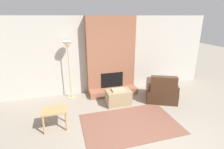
% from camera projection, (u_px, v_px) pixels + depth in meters
% --- Properties ---
extents(ground_plane, '(24.00, 24.00, 0.00)m').
position_uv_depth(ground_plane, '(152.00, 149.00, 3.57)').
color(ground_plane, gray).
extents(wall_back, '(7.51, 0.06, 2.60)m').
position_uv_depth(wall_back, '(109.00, 55.00, 6.10)').
color(wall_back, '#BCB7AD').
rests_on(wall_back, ground_plane).
extents(fireplace, '(1.65, 0.69, 2.60)m').
position_uv_depth(fireplace, '(111.00, 59.00, 5.94)').
color(fireplace, '#935B42').
rests_on(fireplace, ground_plane).
extents(ottoman, '(0.73, 0.46, 0.51)m').
position_uv_depth(ottoman, '(118.00, 97.00, 5.31)').
color(ottoman, '#998460').
rests_on(ottoman, ground_plane).
extents(armchair, '(1.26, 1.29, 0.90)m').
position_uv_depth(armchair, '(161.00, 92.00, 5.60)').
color(armchair, '#422819').
rests_on(armchair, ground_plane).
extents(side_table, '(0.58, 0.44, 0.51)m').
position_uv_depth(side_table, '(54.00, 112.00, 4.11)').
color(side_table, tan).
rests_on(side_table, ground_plane).
extents(floor_lamp_left, '(0.30, 0.30, 1.87)m').
position_uv_depth(floor_lamp_left, '(68.00, 50.00, 5.31)').
color(floor_lamp_left, tan).
rests_on(floor_lamp_left, ground_plane).
extents(area_rug, '(2.37, 1.55, 0.01)m').
position_uv_depth(area_rug, '(130.00, 124.00, 4.40)').
color(area_rug, brown).
rests_on(area_rug, ground_plane).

